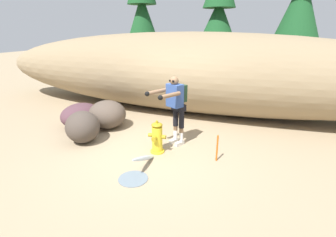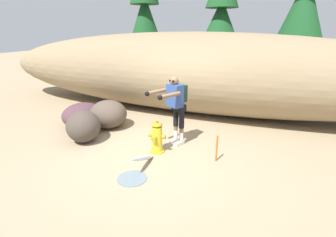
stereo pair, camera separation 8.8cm
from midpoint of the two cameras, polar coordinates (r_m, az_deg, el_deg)
The scene contains 11 objects.
ground_plane at distance 5.99m, azimuth -3.26°, elevation -7.39°, with size 56.00×56.00×0.04m, color #998466.
dirt_embankment at distance 8.66m, azimuth 6.09°, elevation 10.43°, with size 15.83×3.20×2.65m, color #897556.
fire_hydrant at distance 5.74m, azimuth -2.11°, elevation -4.46°, with size 0.42×0.37×0.78m.
hydrant_water_jet at distance 5.18m, azimuth -5.72°, elevation -10.10°, with size 0.57×1.34×0.53m.
utility_worker at distance 5.86m, azimuth 2.18°, elevation 3.73°, with size 0.79×1.04×1.71m.
boulder_large at distance 6.64m, azimuth -18.46°, elevation -1.70°, with size 0.95×0.84×0.80m, color #453B33.
boulder_mid at distance 7.75m, azimuth -18.77°, elevation 0.84°, with size 1.23×1.06×0.68m, color #50333B.
boulder_small at distance 7.39m, azimuth -13.20°, elevation 1.00°, with size 1.07×1.07×0.80m, color #504339.
pine_tree_far_left at distance 13.74m, azimuth -5.15°, elevation 22.73°, with size 2.26×2.26×6.57m.
pine_tree_left at distance 12.81m, azimuth 12.28°, elevation 21.86°, with size 2.35×2.35×5.82m.
survey_stake at distance 5.48m, azimuth 11.57°, elevation -6.76°, with size 0.04×0.04×0.60m, color #E55914.
Camera 2 is at (2.29, -4.82, 2.71)m, focal length 26.60 mm.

